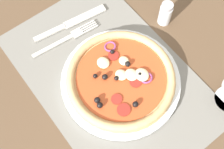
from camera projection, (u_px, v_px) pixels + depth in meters
The scene contains 7 objects.
ground_plane at pixel (110, 79), 71.52cm from camera, with size 190.00×140.00×2.40cm, color brown.
placemat at pixel (110, 76), 70.24cm from camera, with size 51.29×33.05×0.40cm, color slate.
plate at pixel (121, 81), 68.81cm from camera, with size 27.51×27.51×1.26cm, color white.
pizza at pixel (121, 78), 67.26cm from camera, with size 24.85×24.85×2.67cm.
fork at pixel (69, 37), 74.22cm from camera, with size 3.06×18.06×0.44cm.
knife at pixel (71, 23), 75.97cm from camera, with size 4.21×20.05×0.62cm.
pepper_shaker at pixel (165, 13), 74.06cm from camera, with size 3.20×3.20×6.70cm.
Camera 1 is at (23.27, -17.29, 64.19)cm, focal length 47.90 mm.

